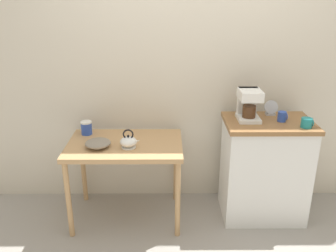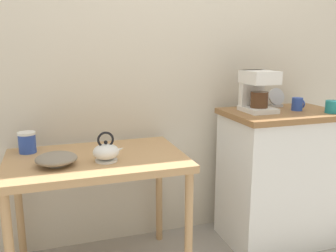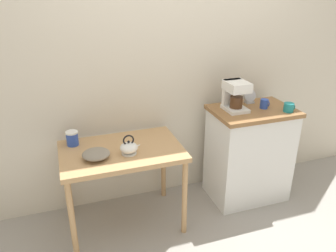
{
  "view_description": "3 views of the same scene",
  "coord_description": "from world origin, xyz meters",
  "px_view_note": "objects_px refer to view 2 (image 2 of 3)",
  "views": [
    {
      "loc": [
        -0.23,
        -2.78,
        1.93
      ],
      "look_at": [
        -0.21,
        -0.08,
        0.9
      ],
      "focal_mm": 38.42,
      "sensor_mm": 36.0,
      "label": 1
    },
    {
      "loc": [
        -0.78,
        -1.92,
        1.31
      ],
      "look_at": [
        -0.16,
        -0.03,
        0.87
      ],
      "focal_mm": 38.6,
      "sensor_mm": 36.0,
      "label": 2
    },
    {
      "loc": [
        -0.98,
        -2.37,
        1.95
      ],
      "look_at": [
        -0.2,
        -0.07,
        0.9
      ],
      "focal_mm": 35.83,
      "sensor_mm": 36.0,
      "label": 3
    }
  ],
  "objects_px": {
    "teakettle": "(106,152)",
    "mug_dark_teal": "(333,107)",
    "coffee_maker": "(257,89)",
    "table_clock": "(276,99)",
    "canister_enamel": "(27,142)",
    "mug_blue": "(298,104)",
    "bowl_stoneware": "(56,159)"
  },
  "relations": [
    {
      "from": "mug_blue",
      "to": "mug_dark_teal",
      "type": "distance_m",
      "value": 0.21
    },
    {
      "from": "bowl_stoneware",
      "to": "coffee_maker",
      "type": "bearing_deg",
      "value": 7.94
    },
    {
      "from": "teakettle",
      "to": "coffee_maker",
      "type": "relative_size",
      "value": 0.64
    },
    {
      "from": "canister_enamel",
      "to": "table_clock",
      "type": "height_order",
      "value": "table_clock"
    },
    {
      "from": "mug_blue",
      "to": "bowl_stoneware",
      "type": "bearing_deg",
      "value": -175.54
    },
    {
      "from": "mug_dark_teal",
      "to": "table_clock",
      "type": "bearing_deg",
      "value": 123.32
    },
    {
      "from": "bowl_stoneware",
      "to": "canister_enamel",
      "type": "xyz_separation_m",
      "value": [
        -0.15,
        0.29,
        0.02
      ]
    },
    {
      "from": "canister_enamel",
      "to": "mug_dark_teal",
      "type": "distance_m",
      "value": 1.85
    },
    {
      "from": "teakettle",
      "to": "table_clock",
      "type": "bearing_deg",
      "value": 13.39
    },
    {
      "from": "coffee_maker",
      "to": "mug_blue",
      "type": "relative_size",
      "value": 3.13
    },
    {
      "from": "canister_enamel",
      "to": "table_clock",
      "type": "relative_size",
      "value": 0.93
    },
    {
      "from": "coffee_maker",
      "to": "table_clock",
      "type": "bearing_deg",
      "value": 26.15
    },
    {
      "from": "canister_enamel",
      "to": "mug_blue",
      "type": "bearing_deg",
      "value": -5.77
    },
    {
      "from": "teakettle",
      "to": "mug_blue",
      "type": "relative_size",
      "value": 2.02
    },
    {
      "from": "bowl_stoneware",
      "to": "mug_blue",
      "type": "xyz_separation_m",
      "value": [
        1.52,
        0.12,
        0.19
      ]
    },
    {
      "from": "bowl_stoneware",
      "to": "table_clock",
      "type": "distance_m",
      "value": 1.51
    },
    {
      "from": "bowl_stoneware",
      "to": "teakettle",
      "type": "xyz_separation_m",
      "value": [
        0.25,
        -0.01,
        0.02
      ]
    },
    {
      "from": "bowl_stoneware",
      "to": "canister_enamel",
      "type": "distance_m",
      "value": 0.32
    },
    {
      "from": "coffee_maker",
      "to": "mug_blue",
      "type": "xyz_separation_m",
      "value": [
        0.27,
        -0.06,
        -0.1
      ]
    },
    {
      "from": "table_clock",
      "to": "teakettle",
      "type": "bearing_deg",
      "value": -166.61
    },
    {
      "from": "mug_blue",
      "to": "canister_enamel",
      "type": "bearing_deg",
      "value": 174.23
    },
    {
      "from": "canister_enamel",
      "to": "mug_dark_teal",
      "type": "xyz_separation_m",
      "value": [
        1.82,
        -0.31,
        0.16
      ]
    },
    {
      "from": "teakettle",
      "to": "mug_dark_teal",
      "type": "distance_m",
      "value": 1.43
    },
    {
      "from": "teakettle",
      "to": "mug_dark_teal",
      "type": "height_order",
      "value": "mug_dark_teal"
    },
    {
      "from": "mug_dark_teal",
      "to": "teakettle",
      "type": "bearing_deg",
      "value": 179.23
    },
    {
      "from": "coffee_maker",
      "to": "mug_blue",
      "type": "distance_m",
      "value": 0.3
    },
    {
      "from": "canister_enamel",
      "to": "table_clock",
      "type": "xyz_separation_m",
      "value": [
        1.62,
        -0.0,
        0.18
      ]
    },
    {
      "from": "canister_enamel",
      "to": "coffee_maker",
      "type": "bearing_deg",
      "value": -4.65
    },
    {
      "from": "coffee_maker",
      "to": "table_clock",
      "type": "distance_m",
      "value": 0.26
    },
    {
      "from": "bowl_stoneware",
      "to": "mug_blue",
      "type": "distance_m",
      "value": 1.53
    },
    {
      "from": "mug_blue",
      "to": "mug_dark_teal",
      "type": "bearing_deg",
      "value": -43.41
    },
    {
      "from": "mug_dark_teal",
      "to": "table_clock",
      "type": "relative_size",
      "value": 0.73
    }
  ]
}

